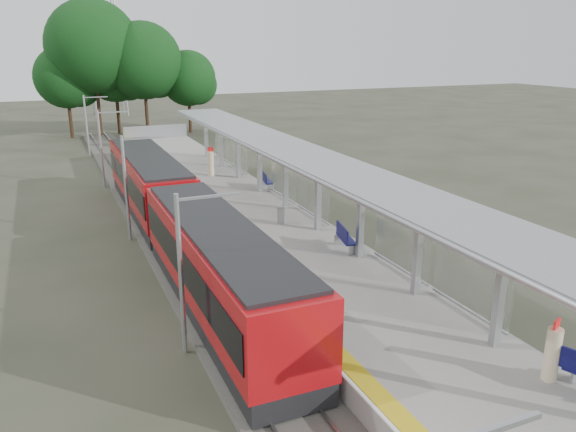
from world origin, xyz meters
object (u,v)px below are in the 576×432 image
object	(u,v)px
info_pillar_far	(211,163)
train	(176,214)
bench_far	(266,180)
litter_bin	(281,215)
bench_mid	(344,237)
info_pillar_near	(552,354)

from	to	relation	value
info_pillar_far	train	bearing A→B (deg)	-101.63
train	bench_far	world-z (taller)	train
litter_bin	bench_mid	bearing A→B (deg)	-77.18
bench_mid	bench_far	size ratio (longest dim) A/B	1.11
train	info_pillar_far	size ratio (longest dim) A/B	13.97
info_pillar_far	info_pillar_near	bearing A→B (deg)	-74.85
train	info_pillar_near	distance (m)	17.15
train	info_pillar_far	xyz separation A→B (m)	(4.93, 11.44, -0.20)
bench_far	litter_bin	xyz separation A→B (m)	(-1.86, -6.90, -0.11)
bench_far	info_pillar_near	size ratio (longest dim) A/B	0.87
info_pillar_near	info_pillar_far	bearing A→B (deg)	71.48
litter_bin	info_pillar_far	bearing A→B (deg)	91.54
info_pillar_far	litter_bin	xyz separation A→B (m)	(0.31, -11.67, -0.42)
bench_mid	bench_far	xyz separation A→B (m)	(0.80, 11.55, -0.06)
bench_far	info_pillar_far	world-z (taller)	info_pillar_far
info_pillar_near	info_pillar_far	world-z (taller)	info_pillar_far
bench_mid	info_pillar_far	xyz separation A→B (m)	(-1.37, 16.31, 0.25)
bench_mid	train	bearing A→B (deg)	155.01
bench_mid	info_pillar_far	bearing A→B (deg)	107.52
info_pillar_near	info_pillar_far	xyz separation A→B (m)	(-1.64, 27.27, 0.07)
info_pillar_near	bench_mid	bearing A→B (deg)	69.46
train	litter_bin	xyz separation A→B (m)	(5.25, -0.23, -0.62)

